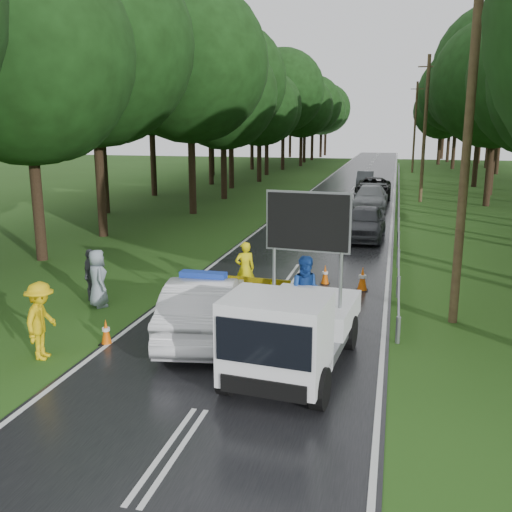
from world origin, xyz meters
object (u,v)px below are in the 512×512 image
(work_truck, at_px, (292,329))
(queue_car_first, at_px, (364,222))
(police_sedan, at_px, (204,307))
(officer, at_px, (245,269))
(queue_car_fourth, at_px, (365,179))
(queue_car_second, at_px, (370,198))
(barrier, at_px, (247,286))
(civilian, at_px, (307,293))
(queue_car_third, at_px, (373,188))

(work_truck, bearing_deg, queue_car_first, 93.11)
(police_sedan, relative_size, officer, 2.84)
(police_sedan, xyz_separation_m, queue_car_fourth, (1.99, 38.01, -0.13))
(police_sedan, relative_size, work_truck, 1.00)
(police_sedan, xyz_separation_m, queue_car_second, (3.10, 24.15, -0.04))
(police_sedan, distance_m, queue_car_first, 14.58)
(barrier, height_order, queue_car_fourth, queue_car_fourth)
(work_truck, bearing_deg, police_sedan, 152.61)
(civilian, bearing_deg, work_truck, -99.03)
(work_truck, height_order, queue_car_first, work_truck)
(police_sedan, distance_m, barrier, 2.27)
(civilian, xyz_separation_m, queue_car_third, (0.54, 28.92, -0.25))
(barrier, distance_m, queue_car_second, 22.10)
(queue_car_second, bearing_deg, officer, -97.42)
(officer, bearing_deg, queue_car_first, -135.18)
(police_sedan, bearing_deg, queue_car_fourth, -102.56)
(barrier, xyz_separation_m, queue_car_fourth, (1.41, 35.81, -0.14))
(queue_car_second, bearing_deg, police_sedan, -96.29)
(officer, relative_size, queue_car_fourth, 0.43)
(work_truck, distance_m, civilian, 2.91)
(queue_car_first, height_order, queue_car_fourth, queue_car_first)
(work_truck, xyz_separation_m, civilian, (-0.11, 2.91, -0.04))
(queue_car_third, bearing_deg, queue_car_first, -88.93)
(queue_car_first, xyz_separation_m, queue_car_fourth, (-1.26, 23.79, -0.13))
(civilian, relative_size, queue_car_third, 0.37)
(civilian, relative_size, queue_car_first, 0.43)
(officer, xyz_separation_m, queue_car_fourth, (1.91, 34.19, -0.21))
(police_sedan, distance_m, queue_car_fourth, 38.06)
(work_truck, distance_m, officer, 6.05)
(queue_car_first, bearing_deg, officer, -104.49)
(officer, distance_m, queue_car_second, 20.56)
(work_truck, relative_size, queue_car_third, 0.92)
(work_truck, xyz_separation_m, queue_car_third, (0.43, 31.83, -0.29))
(police_sedan, xyz_separation_m, civilian, (2.49, 1.23, 0.21))
(queue_car_fourth, bearing_deg, barrier, -93.82)
(civilian, height_order, queue_car_second, civilian)
(police_sedan, bearing_deg, queue_car_third, -105.30)
(work_truck, height_order, barrier, work_truck)
(police_sedan, height_order, barrier, police_sedan)
(barrier, relative_size, queue_car_first, 0.55)
(work_truck, distance_m, queue_car_second, 25.84)
(queue_car_first, bearing_deg, queue_car_third, 93.29)
(police_sedan, relative_size, queue_car_fourth, 1.23)
(officer, distance_m, queue_car_third, 26.50)
(work_truck, relative_size, civilian, 2.50)
(queue_car_second, distance_m, queue_car_fourth, 13.90)
(work_truck, bearing_deg, queue_car_third, 94.70)
(queue_car_second, xyz_separation_m, queue_car_third, (-0.06, 6.00, -0.00))
(civilian, bearing_deg, queue_car_third, 77.72)
(work_truck, xyz_separation_m, queue_car_first, (0.65, 15.89, -0.24))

